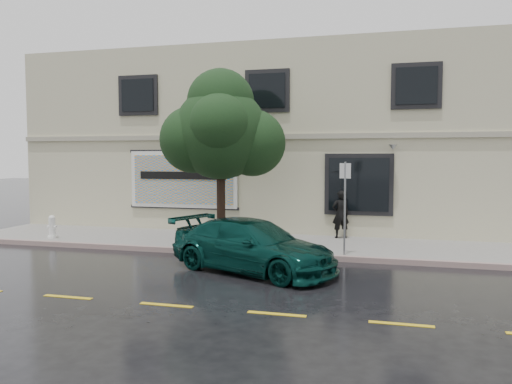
% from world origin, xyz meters
% --- Properties ---
extents(ground, '(90.00, 90.00, 0.00)m').
position_xyz_m(ground, '(0.00, 0.00, 0.00)').
color(ground, black).
rests_on(ground, ground).
extents(sidewalk, '(20.00, 3.50, 0.15)m').
position_xyz_m(sidewalk, '(0.00, 3.25, 0.07)').
color(sidewalk, gray).
rests_on(sidewalk, ground).
extents(curb, '(20.00, 0.18, 0.16)m').
position_xyz_m(curb, '(0.00, 1.50, 0.07)').
color(curb, gray).
rests_on(curb, ground).
extents(road_marking, '(19.00, 0.12, 0.01)m').
position_xyz_m(road_marking, '(0.00, -3.50, 0.01)').
color(road_marking, gold).
rests_on(road_marking, ground).
extents(building, '(20.00, 8.12, 7.00)m').
position_xyz_m(building, '(0.00, 9.00, 3.50)').
color(building, '#BFB59A').
rests_on(building, ground).
extents(billboard, '(4.30, 0.16, 2.20)m').
position_xyz_m(billboard, '(-3.20, 4.92, 2.05)').
color(billboard, white).
rests_on(billboard, ground).
extents(car, '(4.93, 3.57, 1.31)m').
position_xyz_m(car, '(0.87, -0.30, 0.66)').
color(car, '#08332D').
rests_on(car, ground).
extents(pedestrian, '(0.69, 0.58, 1.62)m').
position_xyz_m(pedestrian, '(2.64, 4.60, 0.96)').
color(pedestrian, black).
rests_on(pedestrian, sidewalk).
extents(umbrella, '(0.95, 0.95, 0.65)m').
position_xyz_m(umbrella, '(2.64, 4.60, 2.09)').
color(umbrella, black).
rests_on(umbrella, pedestrian).
extents(street_tree, '(2.87, 2.87, 4.91)m').
position_xyz_m(street_tree, '(-0.84, 2.32, 3.61)').
color(street_tree, black).
rests_on(street_tree, sidewalk).
extents(fire_hydrant, '(0.32, 0.30, 0.77)m').
position_xyz_m(fire_hydrant, '(-6.79, 2.14, 0.53)').
color(fire_hydrant, white).
rests_on(fire_hydrant, sidewalk).
extents(sign_pole, '(0.31, 0.11, 2.60)m').
position_xyz_m(sign_pole, '(3.00, 1.70, 1.71)').
color(sign_pole, gray).
rests_on(sign_pole, sidewalk).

